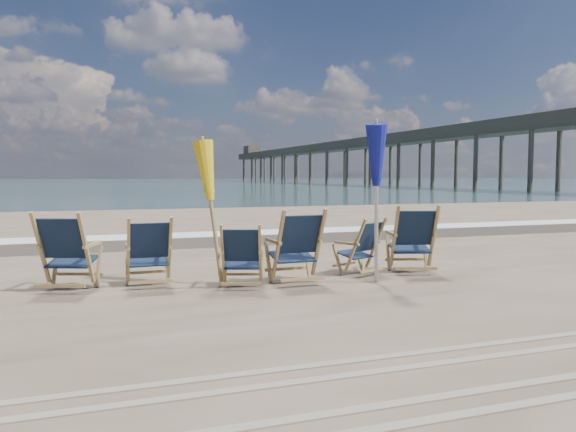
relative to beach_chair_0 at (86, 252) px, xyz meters
name	(u,v)px	position (x,y,z in m)	size (l,w,h in m)	color
ocean	(103,182)	(3.09, 126.50, -0.55)	(400.00, 400.00, 0.00)	#335256
surf_foam	(211,234)	(3.09, 6.80, -0.54)	(200.00, 1.40, 0.01)	silver
wet_sand_strip	(224,240)	(3.09, 5.30, -0.54)	(200.00, 2.60, 0.00)	#42362A
tire_tracks	(498,370)	(3.09, -4.30, -0.54)	(80.00, 1.30, 0.01)	gray
beach_chair_0	(86,252)	(0.00, 0.00, 0.00)	(0.70, 0.79, 1.09)	#121E35
beach_chair_1	(170,251)	(1.10, 0.04, -0.05)	(0.64, 0.72, 1.00)	#121E35
beach_chair_2	(260,256)	(2.24, -0.56, -0.09)	(0.58, 0.66, 0.91)	#121E35
beach_chair_3	(319,246)	(3.14, -0.49, 0.00)	(0.71, 0.79, 1.10)	#121E35
beach_chair_4	(376,245)	(4.33, 0.00, -0.09)	(0.58, 0.65, 0.91)	#121E35
beach_chair_5	(434,239)	(5.16, -0.35, 0.01)	(0.71, 0.80, 1.11)	#121E35
umbrella_yellow	(213,177)	(1.71, 0.00, 0.98)	(0.30, 0.30, 2.05)	#A9884C
umbrella_blue	(377,163)	(3.88, -0.82, 1.19)	(0.30, 0.30, 2.27)	#A5A5AD
fishing_pier	(362,156)	(41.09, 72.50, 4.10)	(4.40, 140.00, 9.30)	#4D4438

